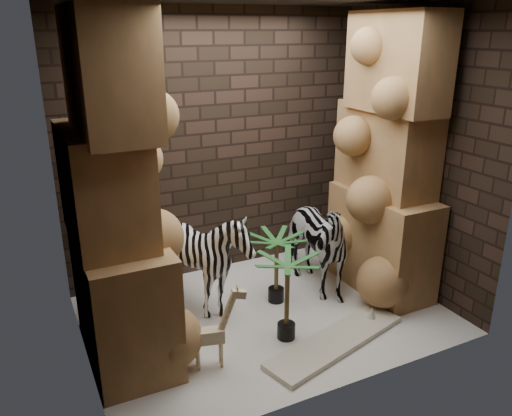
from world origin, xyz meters
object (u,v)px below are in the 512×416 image
zebra_right (310,233)px  palm_back (287,298)px  palm_front (276,268)px  surfboard (336,341)px  giraffe_toy (208,327)px  zebra_left (205,265)px

zebra_right → palm_back: (-0.70, -0.74, -0.24)m
palm_front → palm_back: 0.69m
palm_front → palm_back: (-0.24, -0.64, 0.04)m
palm_front → surfboard: size_ratio=0.50×
giraffe_toy → surfboard: 1.24m
zebra_left → palm_front: zebra_left is taller
palm_back → surfboard: 0.61m
zebra_right → giraffe_toy: size_ratio=1.72×
surfboard → zebra_left: bearing=114.0°
giraffe_toy → palm_front: 1.27m
palm_front → palm_back: palm_back is taller
zebra_right → palm_back: 1.05m
zebra_left → palm_back: bearing=-36.6°
giraffe_toy → palm_front: bearing=48.9°
giraffe_toy → palm_front: (1.04, 0.73, 0.00)m
zebra_right → surfboard: size_ratio=0.86×
zebra_right → zebra_left: zebra_right is taller
zebra_left → surfboard: size_ratio=0.75×
giraffe_toy → surfboard: size_ratio=0.50×
giraffe_toy → zebra_left: bearing=84.9°
zebra_right → zebra_left: (-1.21, 0.04, -0.14)m
giraffe_toy → palm_back: bearing=19.8°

